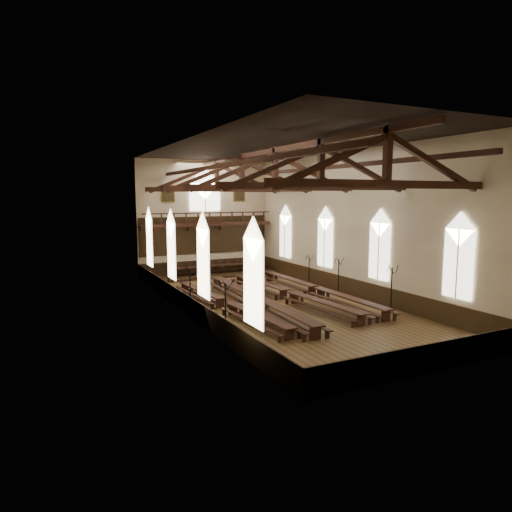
{
  "coord_description": "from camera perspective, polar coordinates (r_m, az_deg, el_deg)",
  "views": [
    {
      "loc": [
        -13.82,
        -25.33,
        6.9
      ],
      "look_at": [
        -0.61,
        1.5,
        2.95
      ],
      "focal_mm": 32.0,
      "sensor_mm": 36.0,
      "label": 1
    }
  ],
  "objects": [
    {
      "name": "portraits",
      "position": [
        40.65,
        -6.4,
        7.76
      ],
      "size": [
        7.75,
        0.09,
        1.45
      ],
      "color": "brown",
      "rests_on": "room_walls"
    },
    {
      "name": "roof_trusses",
      "position": [
        28.88,
        2.44,
        10.12
      ],
      "size": [
        11.7,
        25.7,
        2.8
      ],
      "color": "#361B11",
      "rests_on": "room_walls"
    },
    {
      "name": "refectory_row_a",
      "position": [
        27.64,
        -3.78,
        -5.89
      ],
      "size": [
        1.89,
        13.86,
        0.68
      ],
      "color": "#361B11",
      "rests_on": "ground"
    },
    {
      "name": "wainscot_band",
      "position": [
        29.53,
        2.35,
        -4.8
      ],
      "size": [
        12.0,
        26.0,
        1.2
      ],
      "color": "black",
      "rests_on": "ground"
    },
    {
      "name": "end_window",
      "position": [
        40.65,
        -6.4,
        7.93
      ],
      "size": [
        2.8,
        0.12,
        3.8
      ],
      "color": "white",
      "rests_on": "room_walls"
    },
    {
      "name": "dais",
      "position": [
        39.88,
        -5.33,
        -2.33
      ],
      "size": [
        11.4,
        2.99,
        0.2
      ],
      "primitive_type": "cube",
      "color": "black",
      "rests_on": "ground"
    },
    {
      "name": "high_table",
      "position": [
        39.76,
        -5.34,
        -1.3
      ],
      "size": [
        7.92,
        0.91,
        0.74
      ],
      "color": "#361B11",
      "rests_on": "dais"
    },
    {
      "name": "minstrels_gallery",
      "position": [
        40.53,
        -6.22,
        3.24
      ],
      "size": [
        11.8,
        1.24,
        3.7
      ],
      "color": "#361B11",
      "rests_on": "room_walls"
    },
    {
      "name": "candelabrum_right_near",
      "position": [
        29.0,
        16.53,
        -4.85
      ],
      "size": [
        0.84,
        0.79,
        2.77
      ],
      "color": "black",
      "rests_on": "ground"
    },
    {
      "name": "ground",
      "position": [
        29.67,
        2.35,
        -5.94
      ],
      "size": [
        26.0,
        26.0,
        0.0
      ],
      "primitive_type": "plane",
      "color": "brown",
      "rests_on": "ground"
    },
    {
      "name": "candelabrum_left_near",
      "position": [
        22.62,
        -3.82,
        -7.94
      ],
      "size": [
        0.81,
        0.88,
        2.88
      ],
      "color": "black",
      "rests_on": "ground"
    },
    {
      "name": "candelabrum_left_far",
      "position": [
        32.26,
        -10.9,
        -3.63
      ],
      "size": [
        0.73,
        0.7,
        2.43
      ],
      "color": "black",
      "rests_on": "ground"
    },
    {
      "name": "refectory_row_d",
      "position": [
        31.56,
        7.56,
        -4.16
      ],
      "size": [
        1.52,
        14.39,
        0.75
      ],
      "color": "#361B11",
      "rests_on": "ground"
    },
    {
      "name": "candelabrum_right_mid",
      "position": [
        33.04,
        10.24,
        -3.28
      ],
      "size": [
        0.71,
        0.78,
        2.55
      ],
      "color": "black",
      "rests_on": "ground"
    },
    {
      "name": "room_walls",
      "position": [
        28.86,
        2.42,
        6.64
      ],
      "size": [
        26.0,
        26.0,
        26.0
      ],
      "color": "beige",
      "rests_on": "ground"
    },
    {
      "name": "side_windows",
      "position": [
        29.03,
        2.39,
        1.26
      ],
      "size": [
        11.85,
        19.8,
        4.5
      ],
      "color": "white",
      "rests_on": "room_walls"
    },
    {
      "name": "high_chairs",
      "position": [
        40.49,
        -5.74,
        -1.21
      ],
      "size": [
        7.69,
        0.5,
        1.07
      ],
      "color": "#361B11",
      "rests_on": "dais"
    },
    {
      "name": "candelabrum_left_mid",
      "position": [
        27.68,
        -8.22,
        -5.19
      ],
      "size": [
        0.82,
        0.83,
        2.78
      ],
      "color": "black",
      "rests_on": "ground"
    },
    {
      "name": "candelabrum_right_far",
      "position": [
        36.15,
        6.63,
        -2.4
      ],
      "size": [
        0.66,
        0.7,
        2.32
      ],
      "color": "black",
      "rests_on": "ground"
    },
    {
      "name": "refectory_row_c",
      "position": [
        30.2,
        4.11,
        -4.68
      ],
      "size": [
        1.98,
        14.23,
        0.72
      ],
      "color": "#361B11",
      "rests_on": "ground"
    },
    {
      "name": "refectory_row_b",
      "position": [
        28.38,
        -0.05,
        -5.36
      ],
      "size": [
        1.83,
        14.79,
        0.79
      ],
      "color": "#361B11",
      "rests_on": "ground"
    }
  ]
}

